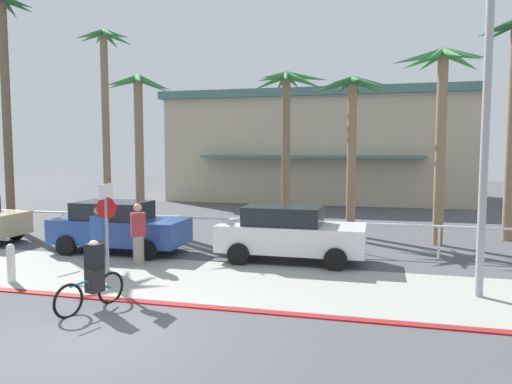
# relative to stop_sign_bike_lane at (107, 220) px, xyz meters

# --- Properties ---
(ground_plane) EXTENTS (80.00, 80.00, 0.00)m
(ground_plane) POSITION_rel_stop_sign_bike_lane_xyz_m (1.51, 6.98, -1.68)
(ground_plane) COLOR #4C4C51
(sidewalk_strip) EXTENTS (44.00, 4.00, 0.02)m
(sidewalk_strip) POSITION_rel_stop_sign_bike_lane_xyz_m (1.51, 1.18, -1.67)
(sidewalk_strip) COLOR #9E9E93
(sidewalk_strip) RESTS_ON ground
(curb_paint) EXTENTS (44.00, 0.24, 0.03)m
(curb_paint) POSITION_rel_stop_sign_bike_lane_xyz_m (1.51, -0.82, -1.66)
(curb_paint) COLOR maroon
(curb_paint) RESTS_ON ground
(building_backdrop) EXTENTS (19.86, 11.79, 7.19)m
(building_backdrop) POSITION_rel_stop_sign_bike_lane_xyz_m (2.35, 24.17, 1.94)
(building_backdrop) COLOR #BCAD8E
(building_backdrop) RESTS_ON ground
(rail_fence) EXTENTS (22.66, 0.08, 1.04)m
(rail_fence) POSITION_rel_stop_sign_bike_lane_xyz_m (1.51, 5.48, -0.84)
(rail_fence) COLOR white
(rail_fence) RESTS_ON ground
(stop_sign_bike_lane) EXTENTS (0.52, 0.56, 2.56)m
(stop_sign_bike_lane) POSITION_rel_stop_sign_bike_lane_xyz_m (0.00, 0.00, 0.00)
(stop_sign_bike_lane) COLOR gray
(stop_sign_bike_lane) RESTS_ON ground
(bollard_1) EXTENTS (0.20, 0.20, 1.00)m
(bollard_1) POSITION_rel_stop_sign_bike_lane_xyz_m (-2.66, -0.17, -1.16)
(bollard_1) COLOR white
(bollard_1) RESTS_ON ground
(streetlight_curb) EXTENTS (0.24, 2.54, 7.50)m
(streetlight_curb) POSITION_rel_stop_sign_bike_lane_xyz_m (8.68, 1.17, 2.60)
(streetlight_curb) COLOR #9EA0A5
(streetlight_curb) RESTS_ON ground
(palm_tree_0) EXTENTS (3.23, 2.82, 9.94)m
(palm_tree_0) POSITION_rel_stop_sign_bike_lane_xyz_m (-9.14, 7.18, 5.39)
(palm_tree_0) COLOR brown
(palm_tree_0) RESTS_ON ground
(palm_tree_1) EXTENTS (2.76, 2.86, 9.25)m
(palm_tree_1) POSITION_rel_stop_sign_bike_lane_xyz_m (-6.57, 10.84, 5.07)
(palm_tree_1) COLOR #846B4C
(palm_tree_1) RESTS_ON ground
(palm_tree_2) EXTENTS (2.96, 3.07, 6.48)m
(palm_tree_2) POSITION_rel_stop_sign_bike_lane_xyz_m (-3.15, 7.71, 3.07)
(palm_tree_2) COLOR #846B4C
(palm_tree_2) RESTS_ON ground
(palm_tree_3) EXTENTS (3.53, 3.15, 6.73)m
(palm_tree_3) POSITION_rel_stop_sign_bike_lane_xyz_m (2.57, 10.09, 3.56)
(palm_tree_3) COLOR #756047
(palm_tree_3) RESTS_ON ground
(palm_tree_4) EXTENTS (3.26, 3.30, 6.26)m
(palm_tree_4) POSITION_rel_stop_sign_bike_lane_xyz_m (5.37, 8.86, 3.23)
(palm_tree_4) COLOR #846B4C
(palm_tree_4) RESTS_ON ground
(palm_tree_5) EXTENTS (3.33, 3.56, 6.93)m
(palm_tree_5) POSITION_rel_stop_sign_bike_lane_xyz_m (8.50, 7.67, 3.71)
(palm_tree_5) COLOR #846B4C
(palm_tree_5) RESTS_ON ground
(car_blue_1) EXTENTS (4.40, 2.02, 1.69)m
(car_blue_1) POSITION_rel_stop_sign_bike_lane_xyz_m (-1.89, 3.77, -0.81)
(car_blue_1) COLOR #284793
(car_blue_1) RESTS_ON ground
(car_white_2) EXTENTS (4.40, 2.02, 1.69)m
(car_white_2) POSITION_rel_stop_sign_bike_lane_xyz_m (3.81, 3.91, -0.81)
(car_white_2) COLOR white
(car_white_2) RESTS_ON ground
(cyclist_teal_0) EXTENTS (0.59, 1.76, 1.50)m
(cyclist_teal_0) POSITION_rel_stop_sign_bike_lane_xyz_m (0.53, -1.45, -0.98)
(cyclist_teal_0) COLOR black
(cyclist_teal_0) RESTS_ON ground
(pedestrian_0) EXTENTS (0.48, 0.45, 1.83)m
(pedestrian_0) POSITION_rel_stop_sign_bike_lane_xyz_m (-0.38, 2.28, -0.82)
(pedestrian_0) COLOR gray
(pedestrian_0) RESTS_ON ground
(pedestrian_1) EXTENTS (0.44, 0.37, 1.79)m
(pedestrian_1) POSITION_rel_stop_sign_bike_lane_xyz_m (-1.24, 1.58, -0.84)
(pedestrian_1) COLOR #4C4C51
(pedestrian_1) RESTS_ON ground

